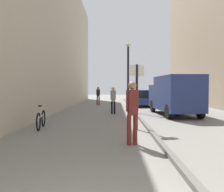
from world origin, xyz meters
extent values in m
plane|color=gray|center=(0.00, 12.00, 0.00)|extent=(80.00, 80.00, 0.00)
cube|color=#BCB29E|center=(-5.32, 12.00, 5.86)|extent=(3.44, 40.00, 11.72)
cube|color=#615F5B|center=(1.58, 12.00, 0.06)|extent=(0.16, 40.00, 0.12)
cylinder|color=maroon|center=(-1.40, 19.93, 0.41)|extent=(0.12, 0.12, 0.82)
cylinder|color=maroon|center=(-1.23, 19.95, 0.41)|extent=(0.12, 0.12, 0.82)
cube|color=black|center=(-1.32, 19.94, 1.16)|extent=(0.24, 0.21, 0.69)
cylinder|color=black|center=(-1.44, 19.93, 1.22)|extent=(0.10, 0.10, 0.59)
cylinder|color=black|center=(-1.19, 19.95, 1.22)|extent=(0.10, 0.10, 0.59)
sphere|color=#9E755B|center=(-1.32, 19.94, 1.62)|extent=(0.23, 0.23, 0.23)
cylinder|color=maroon|center=(0.66, 4.71, 0.44)|extent=(0.13, 0.13, 0.88)
cylinder|color=maroon|center=(0.84, 4.74, 0.44)|extent=(0.13, 0.13, 0.88)
cube|color=maroon|center=(0.75, 4.73, 1.25)|extent=(0.28, 0.25, 0.75)
cylinder|color=maroon|center=(0.62, 4.70, 1.31)|extent=(0.10, 0.10, 0.63)
cylinder|color=maroon|center=(0.88, 4.75, 1.31)|extent=(0.10, 0.10, 0.63)
sphere|color=#9E755B|center=(0.75, 4.73, 1.74)|extent=(0.24, 0.24, 0.24)
cylinder|color=black|center=(0.23, 12.75, 0.40)|extent=(0.12, 0.12, 0.81)
cylinder|color=black|center=(0.05, 12.76, 0.40)|extent=(0.12, 0.12, 0.81)
cube|color=gray|center=(0.14, 12.76, 1.15)|extent=(0.23, 0.20, 0.69)
cylinder|color=gray|center=(0.26, 12.75, 1.20)|extent=(0.10, 0.10, 0.58)
cylinder|color=gray|center=(0.02, 12.76, 1.20)|extent=(0.10, 0.10, 0.58)
sphere|color=tan|center=(0.14, 12.76, 1.60)|extent=(0.22, 0.22, 0.22)
cube|color=navy|center=(3.89, 11.57, 1.35)|extent=(2.20, 3.85, 2.02)
cube|color=navy|center=(3.72, 14.15, 1.10)|extent=(2.05, 1.58, 1.51)
cube|color=black|center=(3.68, 14.65, 1.43)|extent=(1.64, 0.15, 0.67)
cylinder|color=black|center=(2.85, 13.94, 0.40)|extent=(0.27, 0.81, 0.80)
cylinder|color=black|center=(4.60, 14.06, 0.40)|extent=(0.27, 0.81, 0.80)
cylinder|color=black|center=(3.10, 10.35, 0.40)|extent=(0.27, 0.81, 0.80)
cylinder|color=black|center=(4.85, 10.48, 0.40)|extent=(0.27, 0.81, 0.80)
cube|color=navy|center=(2.94, 19.09, 0.49)|extent=(1.96, 4.27, 0.55)
cube|color=black|center=(2.94, 19.09, 1.11)|extent=(1.61, 2.58, 0.68)
cylinder|color=black|center=(2.18, 20.55, 0.32)|extent=(0.22, 0.65, 0.64)
cylinder|color=black|center=(3.82, 20.49, 0.32)|extent=(0.22, 0.65, 0.64)
cylinder|color=black|center=(2.07, 17.70, 0.32)|extent=(0.22, 0.65, 0.64)
cylinder|color=black|center=(3.70, 17.63, 0.32)|extent=(0.22, 0.65, 0.64)
cylinder|color=black|center=(1.11, 7.21, 1.30)|extent=(0.10, 0.10, 2.60)
cube|color=white|center=(1.11, 7.21, 2.35)|extent=(0.58, 0.20, 0.44)
cylinder|color=black|center=(1.17, 14.22, 2.25)|extent=(0.14, 0.14, 4.50)
sphere|color=beige|center=(1.17, 14.22, 4.62)|extent=(0.28, 0.28, 0.28)
torus|color=black|center=(-2.84, 7.90, 0.36)|extent=(0.15, 0.72, 0.72)
torus|color=black|center=(-2.72, 6.86, 0.36)|extent=(0.15, 0.72, 0.72)
cylinder|color=silver|center=(-2.78, 7.38, 0.51)|extent=(0.16, 0.94, 0.05)
cylinder|color=silver|center=(-2.76, 7.19, 0.73)|extent=(0.04, 0.04, 0.40)
cube|color=black|center=(-2.76, 7.19, 0.95)|extent=(0.13, 0.25, 0.06)
camera|label=1|loc=(0.23, -2.16, 1.69)|focal=37.79mm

